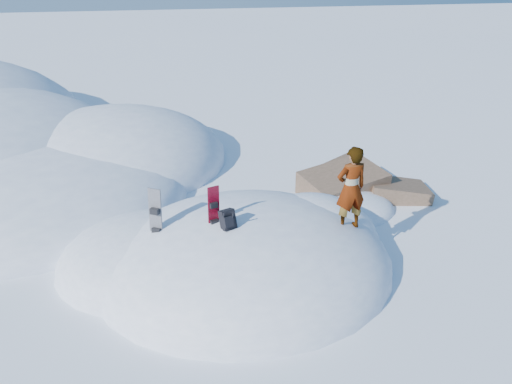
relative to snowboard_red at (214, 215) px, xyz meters
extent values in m
plane|color=white|center=(0.72, 0.21, -1.62)|extent=(120.00, 120.00, 0.00)
ellipsoid|color=white|center=(0.72, 0.21, -1.62)|extent=(7.00, 6.00, 3.00)
ellipsoid|color=white|center=(-1.48, 0.81, -1.62)|extent=(4.40, 4.00, 2.20)
ellipsoid|color=white|center=(2.52, 1.01, -1.62)|extent=(3.60, 3.20, 2.50)
ellipsoid|color=white|center=(-5.28, 5.21, -1.62)|extent=(10.00, 9.00, 2.80)
ellipsoid|color=white|center=(-2.78, 7.71, -1.62)|extent=(8.00, 8.00, 3.60)
ellipsoid|color=white|center=(-4.78, 4.21, -1.62)|extent=(6.00, 5.00, 1.80)
cube|color=brown|center=(4.32, 3.61, -1.52)|extent=(2.82, 2.41, 1.62)
cube|color=brown|center=(5.92, 3.21, -1.72)|extent=(2.16, 1.80, 1.33)
cube|color=brown|center=(4.92, 4.81, -1.62)|extent=(2.08, 2.01, 1.10)
ellipsoid|color=white|center=(3.92, 2.61, -1.62)|extent=(3.20, 2.40, 1.00)
cube|color=red|center=(0.00, 0.01, -0.02)|extent=(0.27, 0.15, 1.40)
cube|color=black|center=(0.00, -0.04, 0.26)|extent=(0.19, 0.15, 0.12)
cube|color=black|center=(0.00, -0.04, -0.16)|extent=(0.19, 0.15, 0.12)
cube|color=black|center=(-1.25, 0.28, -0.22)|extent=(0.33, 0.27, 1.62)
cube|color=black|center=(-1.25, 0.22, 0.10)|extent=(0.23, 0.20, 0.14)
cube|color=black|center=(-1.25, 0.22, -0.38)|extent=(0.23, 0.20, 0.14)
cube|color=black|center=(0.26, -0.28, 0.01)|extent=(0.40, 0.41, 0.47)
cube|color=black|center=(0.26, -0.41, 0.03)|extent=(0.25, 0.22, 0.25)
cylinder|color=black|center=(0.17, -0.39, 0.13)|extent=(0.03, 0.17, 0.31)
cylinder|color=black|center=(0.36, -0.39, 0.13)|extent=(0.03, 0.17, 0.31)
cube|color=black|center=(-2.02, -0.76, -1.52)|extent=(0.76, 0.62, 0.18)
cube|color=black|center=(-1.72, -0.56, -1.44)|extent=(0.41, 0.35, 0.12)
imported|color=slate|center=(3.08, -0.03, 0.39)|extent=(0.78, 0.57, 1.98)
camera|label=1|loc=(-0.87, -9.51, 5.14)|focal=35.00mm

